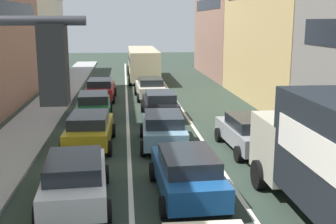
# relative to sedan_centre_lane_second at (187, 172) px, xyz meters

# --- Properties ---
(sidewalk_left) EXTENTS (2.60, 64.00, 0.14)m
(sidewalk_left) POSITION_rel_sedan_centre_lane_second_xyz_m (-6.76, 13.26, -0.73)
(sidewalk_left) COLOR #9E9E9E
(sidewalk_left) RESTS_ON ground
(lane_stripe_left) EXTENTS (0.16, 60.00, 0.01)m
(lane_stripe_left) POSITION_rel_sedan_centre_lane_second_xyz_m (-1.76, 13.26, -0.79)
(lane_stripe_left) COLOR silver
(lane_stripe_left) RESTS_ON ground
(lane_stripe_right) EXTENTS (0.16, 60.00, 0.01)m
(lane_stripe_right) POSITION_rel_sedan_centre_lane_second_xyz_m (1.64, 13.26, -0.79)
(lane_stripe_right) COLOR silver
(lane_stripe_right) RESTS_ON ground
(building_row_right) EXTENTS (7.20, 43.90, 13.94)m
(building_row_right) POSITION_rel_sedan_centre_lane_second_xyz_m (9.84, 16.79, 5.43)
(building_row_right) COLOR #936B5B
(building_row_right) RESTS_ON ground
(sedan_centre_lane_second) EXTENTS (2.19, 4.36, 1.49)m
(sedan_centre_lane_second) POSITION_rel_sedan_centre_lane_second_xyz_m (0.00, 0.00, 0.00)
(sedan_centre_lane_second) COLOR #194C8C
(sedan_centre_lane_second) RESTS_ON ground
(wagon_left_lane_second) EXTENTS (2.26, 4.40, 1.49)m
(wagon_left_lane_second) POSITION_rel_sedan_centre_lane_second_xyz_m (-3.42, -0.16, 0.00)
(wagon_left_lane_second) COLOR silver
(wagon_left_lane_second) RESTS_ON ground
(hatchback_centre_lane_third) EXTENTS (2.18, 4.36, 1.49)m
(hatchback_centre_lane_third) POSITION_rel_sedan_centre_lane_second_xyz_m (-0.22, 5.64, 0.00)
(hatchback_centre_lane_third) COLOR #759EB7
(hatchback_centre_lane_third) RESTS_ON ground
(sedan_left_lane_third) EXTENTS (2.18, 4.36, 1.49)m
(sedan_left_lane_third) POSITION_rel_sedan_centre_lane_second_xyz_m (-3.45, 5.85, 0.00)
(sedan_left_lane_third) COLOR #B29319
(sedan_left_lane_third) RESTS_ON ground
(coupe_centre_lane_fourth) EXTENTS (2.08, 4.31, 1.49)m
(coupe_centre_lane_fourth) POSITION_rel_sedan_centre_lane_second_xyz_m (0.11, 11.30, 0.00)
(coupe_centre_lane_fourth) COLOR black
(coupe_centre_lane_fourth) RESTS_ON ground
(sedan_left_lane_fourth) EXTENTS (2.21, 4.37, 1.49)m
(sedan_left_lane_fourth) POSITION_rel_sedan_centre_lane_second_xyz_m (-3.63, 11.31, 0.00)
(sedan_left_lane_fourth) COLOR #19592D
(sedan_left_lane_fourth) RESTS_ON ground
(sedan_centre_lane_fifth) EXTENTS (2.18, 4.36, 1.49)m
(sedan_centre_lane_fifth) POSITION_rel_sedan_centre_lane_second_xyz_m (-0.09, 17.44, 0.00)
(sedan_centre_lane_fifth) COLOR beige
(sedan_centre_lane_fifth) RESTS_ON ground
(sedan_left_lane_fifth) EXTENTS (2.13, 4.33, 1.49)m
(sedan_left_lane_fifth) POSITION_rel_sedan_centre_lane_second_xyz_m (-3.56, 17.15, 0.00)
(sedan_left_lane_fifth) COLOR #A51E1E
(sedan_left_lane_fifth) RESTS_ON ground
(sedan_right_lane_behind_truck) EXTENTS (2.23, 4.38, 1.49)m
(sedan_right_lane_behind_truck) POSITION_rel_sedan_centre_lane_second_xyz_m (3.33, 4.58, 0.00)
(sedan_right_lane_behind_truck) COLOR gray
(sedan_right_lane_behind_truck) RESTS_ON ground
(bus_mid_queue_primary) EXTENTS (2.83, 10.51, 2.90)m
(bus_mid_queue_primary) POSITION_rel_sedan_centre_lane_second_xyz_m (-0.17, 27.07, 0.96)
(bus_mid_queue_primary) COLOR #BFB793
(bus_mid_queue_primary) RESTS_ON ground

